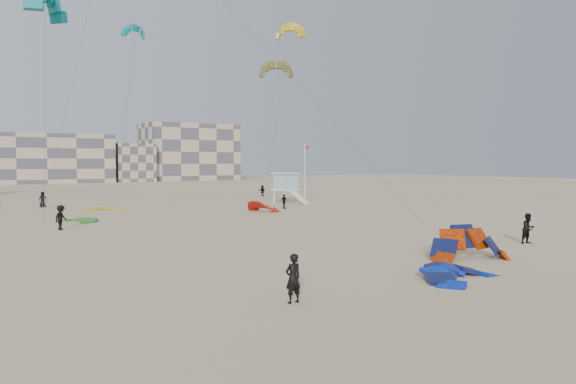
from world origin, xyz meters
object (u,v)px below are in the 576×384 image
kite_ground_orange (470,260)px  kite_ground_blue (459,279)px  kitesurfer_main (293,278)px  lifeguard_tower_near (286,188)px

kite_ground_orange → kite_ground_blue: bearing=-128.7°
kitesurfer_main → lifeguard_tower_near: (26.44, 41.16, 0.99)m
kite_ground_orange → kitesurfer_main: kite_ground_orange is taller
kite_ground_orange → kitesurfer_main: 12.99m
kite_ground_orange → kitesurfer_main: bearing=-151.7°
kite_ground_blue → lifeguard_tower_near: lifeguard_tower_near is taller
kite_ground_blue → kitesurfer_main: (-8.33, 0.50, 0.90)m
kite_ground_orange → lifeguard_tower_near: 41.11m
kite_ground_blue → kitesurfer_main: bearing=160.7°
kitesurfer_main → kite_ground_blue: bearing=173.9°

